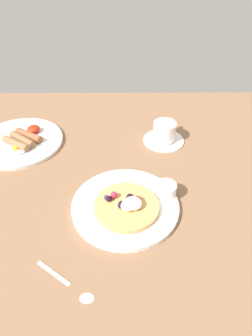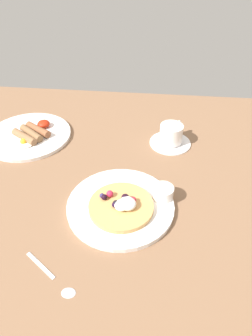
% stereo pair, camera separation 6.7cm
% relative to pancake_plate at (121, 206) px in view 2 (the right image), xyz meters
% --- Properties ---
extents(ground_plane, '(1.55, 1.12, 0.03)m').
position_rel_pancake_plate_xyz_m(ground_plane, '(-0.06, 0.07, -0.02)').
color(ground_plane, brown).
extents(pancake_plate, '(0.26, 0.26, 0.01)m').
position_rel_pancake_plate_xyz_m(pancake_plate, '(0.00, 0.00, 0.00)').
color(pancake_plate, white).
rests_on(pancake_plate, ground_plane).
extents(pancake_with_berries, '(0.16, 0.16, 0.04)m').
position_rel_pancake_plate_xyz_m(pancake_with_berries, '(0.00, -0.01, 0.02)').
color(pancake_with_berries, tan).
rests_on(pancake_with_berries, pancake_plate).
extents(syrup_ramekin, '(0.05, 0.05, 0.03)m').
position_rel_pancake_plate_xyz_m(syrup_ramekin, '(0.10, 0.04, 0.02)').
color(syrup_ramekin, white).
rests_on(syrup_ramekin, pancake_plate).
extents(breakfast_plate, '(0.27, 0.27, 0.01)m').
position_rel_pancake_plate_xyz_m(breakfast_plate, '(-0.34, 0.28, -0.00)').
color(breakfast_plate, white).
rests_on(breakfast_plate, ground_plane).
extents(fried_breakfast, '(0.12, 0.15, 0.03)m').
position_rel_pancake_plate_xyz_m(fried_breakfast, '(-0.32, 0.27, 0.02)').
color(fried_breakfast, brown).
rests_on(fried_breakfast, breakfast_plate).
extents(coffee_saucer, '(0.13, 0.13, 0.01)m').
position_rel_pancake_plate_xyz_m(coffee_saucer, '(0.12, 0.29, -0.00)').
color(coffee_saucer, white).
rests_on(coffee_saucer, ground_plane).
extents(coffee_cup, '(0.07, 0.10, 0.06)m').
position_rel_pancake_plate_xyz_m(coffee_cup, '(0.13, 0.29, 0.03)').
color(coffee_cup, white).
rests_on(coffee_cup, coffee_saucer).
extents(teaspoon, '(0.13, 0.09, 0.01)m').
position_rel_pancake_plate_xyz_m(teaspoon, '(-0.10, -0.21, -0.00)').
color(teaspoon, silver).
rests_on(teaspoon, ground_plane).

